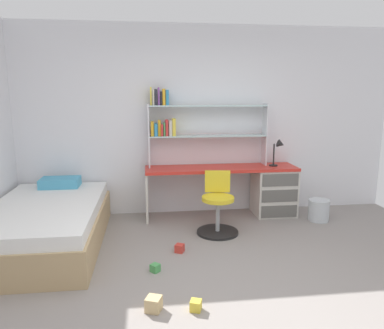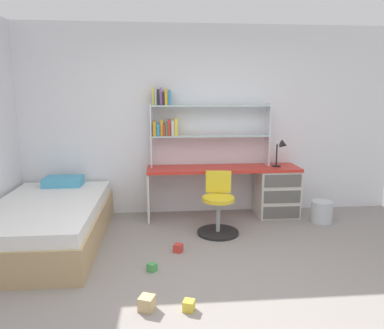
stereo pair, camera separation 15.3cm
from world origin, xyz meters
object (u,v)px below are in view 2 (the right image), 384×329
object	(u,v)px
toy_block_green_2	(152,267)
toy_block_yellow_3	(189,305)
toy_block_red_0	(178,248)
desk	(263,188)
toy_block_natural_1	(147,303)
waste_bin	(322,212)
bed_platform	(48,223)
desk_lamp	(282,149)
swivel_chair	(218,210)
bookshelf_hutch	(191,122)

from	to	relation	value
toy_block_green_2	toy_block_yellow_3	distance (m)	0.76
toy_block_red_0	desk	bearing A→B (deg)	42.19
toy_block_natural_1	waste_bin	bearing A→B (deg)	39.07
bed_platform	desk_lamp	bearing A→B (deg)	13.73
swivel_chair	toy_block_red_0	world-z (taller)	swivel_chair
desk	toy_block_natural_1	bearing A→B (deg)	-125.23
bookshelf_hutch	waste_bin	bearing A→B (deg)	-15.57
swivel_chair	toy_block_red_0	xyz separation A→B (m)	(-0.53, -0.53, -0.25)
toy_block_yellow_3	toy_block_red_0	bearing A→B (deg)	91.61
waste_bin	toy_block_natural_1	distance (m)	2.96
desk	bed_platform	world-z (taller)	desk
desk	toy_block_red_0	bearing A→B (deg)	-137.81
desk_lamp	toy_block_green_2	bearing A→B (deg)	-139.51
desk_lamp	swivel_chair	xyz separation A→B (m)	(-0.98, -0.57, -0.67)
toy_block_natural_1	toy_block_red_0	bearing A→B (deg)	74.14
bookshelf_hutch	toy_block_yellow_3	world-z (taller)	bookshelf_hutch
toy_block_green_2	bed_platform	bearing A→B (deg)	147.04
desk	bookshelf_hutch	xyz separation A→B (m)	(-1.01, 0.14, 0.94)
desk	toy_block_red_0	distance (m)	1.74
desk_lamp	toy_block_red_0	world-z (taller)	desk_lamp
desk_lamp	bookshelf_hutch	bearing A→B (deg)	172.06
swivel_chair	waste_bin	distance (m)	1.50
swivel_chair	toy_block_yellow_3	bearing A→B (deg)	-106.78
toy_block_yellow_3	desk	bearing A→B (deg)	61.40
bookshelf_hutch	desk_lamp	bearing A→B (deg)	-7.94
bookshelf_hutch	swivel_chair	xyz separation A→B (m)	(0.27, -0.75, -1.04)
desk	swivel_chair	xyz separation A→B (m)	(-0.73, -0.61, -0.10)
bed_platform	waste_bin	xyz separation A→B (m)	(3.49, 0.42, -0.10)
swivel_chair	bed_platform	size ratio (longest dim) A/B	0.37
bookshelf_hutch	toy_block_natural_1	distance (m)	2.74
desk	toy_block_natural_1	world-z (taller)	desk
toy_block_red_0	toy_block_yellow_3	world-z (taller)	toy_block_red_0
swivel_chair	waste_bin	xyz separation A→B (m)	(1.47, 0.26, -0.15)
toy_block_red_0	toy_block_natural_1	xyz separation A→B (m)	(-0.31, -1.07, 0.01)
toy_block_green_2	desk	bearing A→B (deg)	45.42
bookshelf_hutch	desk_lamp	distance (m)	1.32
desk	toy_block_natural_1	size ratio (longest dim) A/B	18.22
waste_bin	toy_block_green_2	size ratio (longest dim) A/B	3.73
toy_block_natural_1	desk_lamp	bearing A→B (deg)	50.26
swivel_chair	toy_block_natural_1	distance (m)	1.82
toy_block_red_0	bed_platform	bearing A→B (deg)	166.10
desk	toy_block_red_0	world-z (taller)	desk
bookshelf_hutch	toy_block_red_0	xyz separation A→B (m)	(-0.25, -1.28, -1.30)
desk	desk_lamp	size ratio (longest dim) A/B	5.53
desk	toy_block_yellow_3	size ratio (longest dim) A/B	24.51
swivel_chair	toy_block_yellow_3	world-z (taller)	swivel_chair
bed_platform	toy_block_red_0	xyz separation A→B (m)	(1.50, -0.37, -0.20)
swivel_chair	toy_block_yellow_3	distance (m)	1.73
waste_bin	toy_block_red_0	world-z (taller)	waste_bin
desk	bookshelf_hutch	bearing A→B (deg)	172.32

